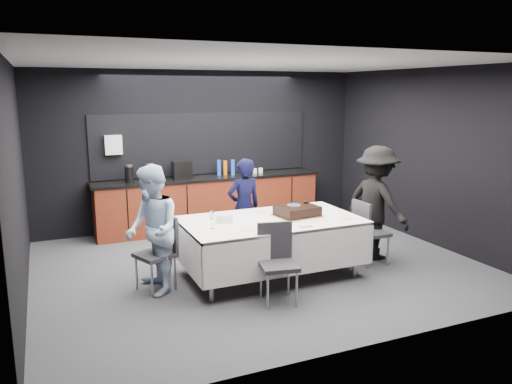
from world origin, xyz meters
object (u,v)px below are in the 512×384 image
chair_right (367,228)px  chair_near (277,257)px  plate_stack (224,218)px  person_right (376,203)px  party_table (271,229)px  champagne_flute (212,216)px  person_left (152,230)px  person_center (244,207)px  chair_left (160,247)px  cake_assembly (297,211)px

chair_right → chair_near: bearing=-160.1°
plate_stack → person_right: bearing=-1.1°
party_table → person_right: bearing=1.9°
plate_stack → person_right: (2.35, -0.04, 0.00)m
person_right → chair_near: bearing=99.2°
champagne_flute → chair_right: size_ratio=0.24×
person_left → chair_near: bearing=55.8°
champagne_flute → person_center: 1.38m
plate_stack → chair_left: bearing=177.0°
chair_left → person_right: (3.18, -0.09, 0.30)m
party_table → chair_left: size_ratio=2.51×
cake_assembly → chair_near: 1.06m
person_center → person_left: 1.79m
party_table → person_center: (-0.01, 0.93, 0.09)m
champagne_flute → person_center: (0.85, 1.07, -0.20)m
chair_left → chair_near: bearing=-37.6°
champagne_flute → chair_right: bearing=0.0°
party_table → plate_stack: plate_stack is taller
person_right → chair_right: bearing=111.0°
chair_left → chair_near: (1.17, -0.90, 0.00)m
chair_right → person_left: 3.02m
party_table → chair_right: chair_right is taller
cake_assembly → chair_left: (-1.84, 0.14, -0.31)m
chair_left → cake_assembly: bearing=-4.4°
champagne_flute → chair_left: size_ratio=0.24×
person_left → plate_stack: bearing=91.3°
plate_stack → chair_near: 0.97m
party_table → cake_assembly: (0.39, 0.00, 0.21)m
champagne_flute → chair_near: champagne_flute is taller
chair_right → person_left: bearing=176.5°
chair_left → person_right: bearing=-1.6°
cake_assembly → champagne_flute: champagne_flute is taller
cake_assembly → chair_right: size_ratio=0.67×
chair_left → person_center: person_center is taller
chair_left → person_left: bearing=-138.4°
chair_right → person_right: size_ratio=0.56×
cake_assembly → chair_near: size_ratio=0.67×
plate_stack → champagne_flute: 0.36m
chair_left → chair_right: size_ratio=1.00×
chair_left → chair_right: bearing=-5.6°
chair_left → champagne_flute: bearing=-25.7°
champagne_flute → chair_right: 2.33m
champagne_flute → chair_left: champagne_flute is taller
cake_assembly → chair_right: 1.10m
plate_stack → person_center: 1.03m
chair_left → person_left: 0.30m
chair_near → person_center: (0.27, 1.69, 0.20)m
party_table → chair_left: 1.46m
cake_assembly → person_left: person_left is taller
chair_left → chair_near: 1.48m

